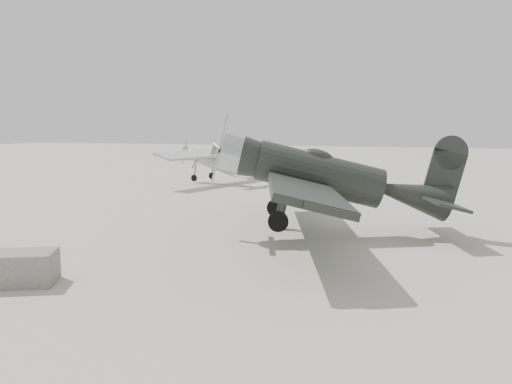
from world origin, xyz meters
TOP-DOWN VIEW (x-y plane):
  - ground at (0.00, 0.00)m, footprint 160.00×160.00m
  - lowwing_monoplane at (4.30, 0.24)m, footprint 9.48×13.01m
  - highwing_monoplane at (-6.31, 14.48)m, footprint 6.94×9.63m
  - equipment_block at (-2.47, -8.13)m, footprint 2.04×1.72m

SIDE VIEW (x-z plane):
  - ground at x=0.00m, z-range 0.00..0.00m
  - equipment_block at x=-2.47m, z-range 0.00..0.87m
  - highwing_monoplane at x=-6.31m, z-range 0.35..3.09m
  - lowwing_monoplane at x=4.30m, z-range 0.12..4.34m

